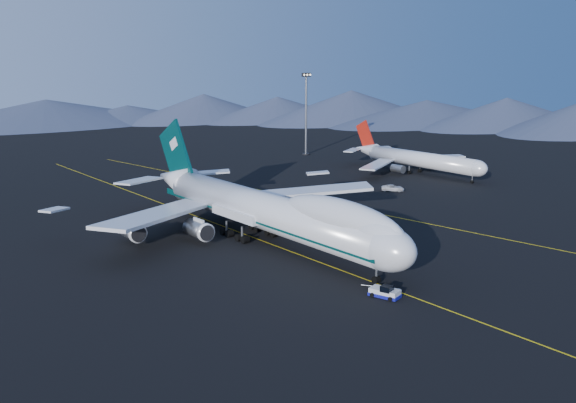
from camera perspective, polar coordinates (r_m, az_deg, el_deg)
ground at (r=112.40m, az=-1.88°, el=-3.67°), size 500.00×500.00×0.00m
taxiway_line_main at (r=112.39m, az=-1.88°, el=-3.67°), size 0.25×220.00×0.01m
taxiway_line_side at (r=138.52m, az=5.73°, el=-0.62°), size 28.08×198.09×0.01m
boeing_747 at (r=110.95m, az=-1.91°, el=-0.79°), size 59.62×72.43×19.37m
pushback_tug at (r=88.15m, az=8.59°, el=-8.05°), size 3.25×4.55×1.79m
second_jet at (r=183.47m, az=11.33°, el=3.73°), size 42.01×47.46×13.51m
service_van at (r=158.03m, az=9.31°, el=1.19°), size 5.62×5.72×1.53m
floodlight_mast at (r=215.29m, az=1.62°, el=7.81°), size 3.34×2.51×27.06m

